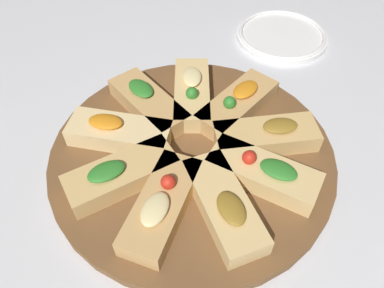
{
  "coord_description": "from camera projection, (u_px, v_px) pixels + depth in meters",
  "views": [
    {
      "loc": [
        -0.31,
        -0.21,
        0.46
      ],
      "look_at": [
        0.0,
        0.0,
        0.03
      ],
      "focal_mm": 35.0,
      "sensor_mm": 36.0,
      "label": 1
    }
  ],
  "objects": [
    {
      "name": "ground_plane",
      "position": [
        192.0,
        158.0,
        0.59
      ],
      "size": [
        3.0,
        3.0,
        0.0
      ],
      "primitive_type": "plane",
      "color": "silver"
    },
    {
      "name": "serving_board",
      "position": [
        192.0,
        154.0,
        0.59
      ],
      "size": [
        0.44,
        0.44,
        0.02
      ],
      "primitive_type": "cylinder",
      "color": "brown",
      "rests_on": "ground_plane"
    },
    {
      "name": "focaccia_slice_0",
      "position": [
        263.0,
        173.0,
        0.53
      ],
      "size": [
        0.07,
        0.16,
        0.05
      ],
      "color": "#DBB775",
      "rests_on": "serving_board"
    },
    {
      "name": "focaccia_slice_1",
      "position": [
        266.0,
        136.0,
        0.58
      ],
      "size": [
        0.15,
        0.16,
        0.04
      ],
      "color": "tan",
      "rests_on": "serving_board"
    },
    {
      "name": "focaccia_slice_2",
      "position": [
        238.0,
        104.0,
        0.62
      ],
      "size": [
        0.16,
        0.08,
        0.05
      ],
      "color": "tan",
      "rests_on": "serving_board"
    },
    {
      "name": "focaccia_slice_3",
      "position": [
        192.0,
        93.0,
        0.64
      ],
      "size": [
        0.16,
        0.14,
        0.05
      ],
      "color": "#DBB775",
      "rests_on": "serving_board"
    },
    {
      "name": "focaccia_slice_4",
      "position": [
        148.0,
        103.0,
        0.63
      ],
      "size": [
        0.1,
        0.17,
        0.04
      ],
      "color": "tan",
      "rests_on": "serving_board"
    },
    {
      "name": "focaccia_slice_5",
      "position": [
        119.0,
        132.0,
        0.58
      ],
      "size": [
        0.11,
        0.17,
        0.04
      ],
      "color": "#E5C689",
      "rests_on": "serving_board"
    },
    {
      "name": "focaccia_slice_6",
      "position": [
        121.0,
        174.0,
        0.53
      ],
      "size": [
        0.17,
        0.12,
        0.04
      ],
      "color": "tan",
      "rests_on": "serving_board"
    },
    {
      "name": "focaccia_slice_7",
      "position": [
        162.0,
        205.0,
        0.49
      ],
      "size": [
        0.17,
        0.09,
        0.05
      ],
      "color": "tan",
      "rests_on": "serving_board"
    },
    {
      "name": "focaccia_slice_8",
      "position": [
        224.0,
        205.0,
        0.5
      ],
      "size": [
        0.14,
        0.16,
        0.04
      ],
      "color": "#DBB775",
      "rests_on": "serving_board"
    },
    {
      "name": "plate_right",
      "position": [
        282.0,
        35.0,
        0.8
      ],
      "size": [
        0.19,
        0.19,
        0.02
      ],
      "color": "white",
      "rests_on": "ground_plane"
    }
  ]
}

